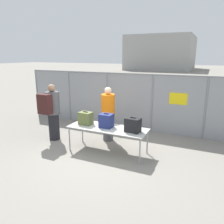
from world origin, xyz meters
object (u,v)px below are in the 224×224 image
object	(u,v)px
traveler_hooded	(52,110)
suitcase_navy	(106,121)
suitcase_black	(133,125)
security_worker_near	(108,113)
inspection_table	(108,129)
utility_trailer	(165,108)
suitcase_olive	(86,118)

from	to	relation	value
traveler_hooded	suitcase_navy	bearing A→B (deg)	10.13
suitcase_black	traveler_hooded	bearing A→B (deg)	177.84
traveler_hooded	security_worker_near	bearing A→B (deg)	35.67
inspection_table	suitcase_navy	distance (m)	0.25
inspection_table	utility_trailer	bearing A→B (deg)	80.17
suitcase_black	security_worker_near	world-z (taller)	security_worker_near
suitcase_olive	utility_trailer	size ratio (longest dim) A/B	0.10
suitcase_black	utility_trailer	bearing A→B (deg)	90.08
traveler_hooded	utility_trailer	xyz separation A→B (m)	(2.83, 4.35, -0.62)
suitcase_navy	traveler_hooded	xyz separation A→B (m)	(-2.01, 0.06, 0.08)
suitcase_navy	utility_trailer	xyz separation A→B (m)	(0.81, 4.41, -0.53)
suitcase_navy	security_worker_near	xyz separation A→B (m)	(-0.33, 0.81, -0.02)
security_worker_near	utility_trailer	xyz separation A→B (m)	(1.14, 3.61, -0.51)
traveler_hooded	utility_trailer	world-z (taller)	traveler_hooded
inspection_table	traveler_hooded	bearing A→B (deg)	177.92
suitcase_olive	traveler_hooded	xyz separation A→B (m)	(-1.33, 0.07, 0.09)
utility_trailer	suitcase_black	bearing A→B (deg)	-89.92
utility_trailer	suitcase_olive	bearing A→B (deg)	-108.69
inspection_table	suitcase_black	xyz separation A→B (m)	(0.77, -0.03, 0.24)
inspection_table	security_worker_near	xyz separation A→B (m)	(-0.37, 0.82, 0.22)
suitcase_olive	suitcase_navy	world-z (taller)	suitcase_navy
suitcase_olive	suitcase_black	xyz separation A→B (m)	(1.50, -0.03, 0.00)
suitcase_olive	traveler_hooded	size ratio (longest dim) A/B	0.22
suitcase_olive	suitcase_black	distance (m)	1.50
security_worker_near	suitcase_black	bearing A→B (deg)	131.95
suitcase_navy	suitcase_black	bearing A→B (deg)	-2.94
traveler_hooded	suitcase_black	bearing A→B (deg)	9.81
suitcase_black	suitcase_navy	bearing A→B (deg)	177.06
traveler_hooded	security_worker_near	size ratio (longest dim) A/B	1.04
security_worker_near	traveler_hooded	bearing A→B (deg)	12.14
suitcase_black	security_worker_near	xyz separation A→B (m)	(-1.15, 0.85, -0.02)
security_worker_near	suitcase_olive	bearing A→B (deg)	54.81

